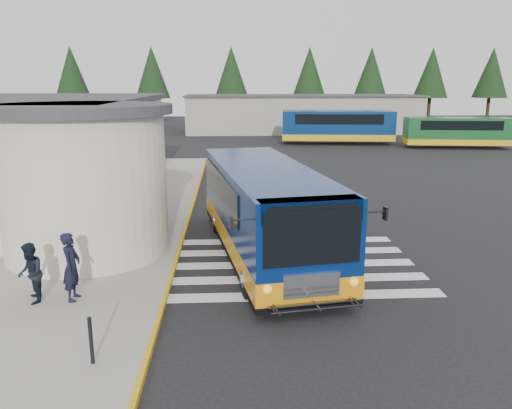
{
  "coord_description": "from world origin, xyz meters",
  "views": [
    {
      "loc": [
        -2.28,
        -15.61,
        5.62
      ],
      "look_at": [
        -1.5,
        -0.5,
        1.9
      ],
      "focal_mm": 35.0,
      "sensor_mm": 36.0,
      "label": 1
    }
  ],
  "objects_px": {
    "transit_bus": "(265,214)",
    "far_bus_b": "(457,131)",
    "bollard": "(91,341)",
    "far_bus_a": "(337,125)",
    "pedestrian_b": "(30,273)",
    "pedestrian_a": "(71,267)"
  },
  "relations": [
    {
      "from": "bollard",
      "to": "far_bus_b",
      "type": "height_order",
      "value": "far_bus_b"
    },
    {
      "from": "pedestrian_a",
      "to": "bollard",
      "type": "xyz_separation_m",
      "value": [
        1.28,
        -3.1,
        -0.4
      ]
    },
    {
      "from": "bollard",
      "to": "far_bus_b",
      "type": "distance_m",
      "value": 40.41
    },
    {
      "from": "transit_bus",
      "to": "far_bus_b",
      "type": "height_order",
      "value": "transit_bus"
    },
    {
      "from": "transit_bus",
      "to": "pedestrian_b",
      "type": "relative_size",
      "value": 6.9
    },
    {
      "from": "pedestrian_a",
      "to": "pedestrian_b",
      "type": "relative_size",
      "value": 1.15
    },
    {
      "from": "pedestrian_a",
      "to": "far_bus_b",
      "type": "bearing_deg",
      "value": -36.47
    },
    {
      "from": "bollard",
      "to": "far_bus_a",
      "type": "height_order",
      "value": "far_bus_a"
    },
    {
      "from": "transit_bus",
      "to": "far_bus_b",
      "type": "distance_m",
      "value": 32.69
    },
    {
      "from": "pedestrian_a",
      "to": "far_bus_b",
      "type": "height_order",
      "value": "far_bus_b"
    },
    {
      "from": "transit_bus",
      "to": "far_bus_b",
      "type": "xyz_separation_m",
      "value": [
        18.61,
        26.88,
        0.06
      ]
    },
    {
      "from": "bollard",
      "to": "far_bus_a",
      "type": "xyz_separation_m",
      "value": [
        12.75,
        36.95,
        1.06
      ]
    },
    {
      "from": "transit_bus",
      "to": "far_bus_b",
      "type": "bearing_deg",
      "value": 46.14
    },
    {
      "from": "pedestrian_a",
      "to": "transit_bus",
      "type": "bearing_deg",
      "value": -54.06
    },
    {
      "from": "pedestrian_a",
      "to": "bollard",
      "type": "height_order",
      "value": "pedestrian_a"
    },
    {
      "from": "far_bus_a",
      "to": "far_bus_b",
      "type": "distance_m",
      "value": 10.36
    },
    {
      "from": "pedestrian_b",
      "to": "far_bus_b",
      "type": "distance_m",
      "value": 39.37
    },
    {
      "from": "transit_bus",
      "to": "pedestrian_b",
      "type": "height_order",
      "value": "transit_bus"
    },
    {
      "from": "pedestrian_b",
      "to": "far_bus_b",
      "type": "bearing_deg",
      "value": 121.95
    },
    {
      "from": "transit_bus",
      "to": "pedestrian_a",
      "type": "bearing_deg",
      "value": -154.78
    },
    {
      "from": "pedestrian_b",
      "to": "far_bus_b",
      "type": "xyz_separation_m",
      "value": [
        24.81,
        30.56,
        0.54
      ]
    },
    {
      "from": "transit_bus",
      "to": "bollard",
      "type": "height_order",
      "value": "transit_bus"
    }
  ]
}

